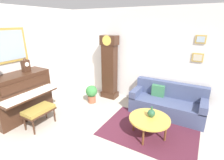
% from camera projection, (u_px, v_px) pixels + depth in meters
% --- Properties ---
extents(ground_plane, '(6.40, 6.00, 0.10)m').
position_uv_depth(ground_plane, '(96.00, 144.00, 3.52)').
color(ground_plane, '#B2A899').
extents(wall_left, '(0.13, 4.90, 2.80)m').
position_uv_depth(wall_left, '(11.00, 63.00, 4.26)').
color(wall_left, silver).
rests_on(wall_left, ground_plane).
extents(wall_back, '(5.30, 0.13, 2.80)m').
position_uv_depth(wall_back, '(140.00, 57.00, 5.01)').
color(wall_back, silver).
rests_on(wall_back, ground_plane).
extents(area_rug, '(2.10, 1.50, 0.01)m').
position_uv_depth(area_rug, '(149.00, 131.00, 3.86)').
color(area_rug, '#4C1E2D').
rests_on(area_rug, ground_plane).
extents(piano, '(0.87, 1.44, 1.19)m').
position_uv_depth(piano, '(21.00, 96.00, 4.27)').
color(piano, '#3D2316').
rests_on(piano, ground_plane).
extents(piano_bench, '(0.42, 0.70, 0.48)m').
position_uv_depth(piano_bench, '(39.00, 111.00, 3.94)').
color(piano_bench, '#3D2316').
rests_on(piano_bench, ground_plane).
extents(grandfather_clock, '(0.52, 0.34, 2.03)m').
position_uv_depth(grandfather_clock, '(110.00, 69.00, 5.33)').
color(grandfather_clock, '#3D2316').
rests_on(grandfather_clock, ground_plane).
extents(couch, '(1.90, 0.80, 0.84)m').
position_uv_depth(couch, '(167.00, 103.00, 4.53)').
color(couch, '#424C70').
rests_on(couch, ground_plane).
extents(coffee_table, '(0.88, 0.88, 0.44)m').
position_uv_depth(coffee_table, '(149.00, 119.00, 3.58)').
color(coffee_table, gold).
rests_on(coffee_table, ground_plane).
extents(mantel_clock, '(0.13, 0.18, 0.38)m').
position_uv_depth(mantel_clock, '(26.00, 65.00, 4.23)').
color(mantel_clock, '#3D2316').
rests_on(mantel_clock, piano).
extents(green_jug, '(0.17, 0.17, 0.24)m').
position_uv_depth(green_jug, '(151.00, 113.00, 3.60)').
color(green_jug, '#234C33').
rests_on(green_jug, coffee_table).
extents(potted_plant, '(0.36, 0.36, 0.56)m').
position_uv_depth(potted_plant, '(92.00, 93.00, 5.15)').
color(potted_plant, '#935138').
rests_on(potted_plant, ground_plane).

